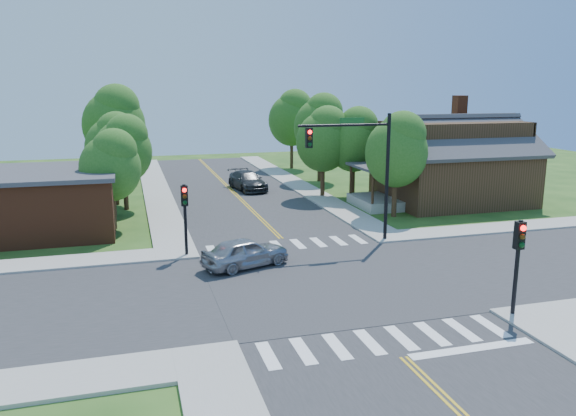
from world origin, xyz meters
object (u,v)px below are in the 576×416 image
object	(u,v)px
signal_mast_ne	(360,157)
signal_pole_se	(519,250)
car_dgrey	(247,181)
house_ne	(452,159)
signal_pole_nw	(185,207)
car_silver	(245,253)

from	to	relation	value
signal_mast_ne	signal_pole_se	size ratio (longest dim) A/B	1.89
signal_pole_se	car_dgrey	bearing A→B (deg)	98.30
house_ne	signal_pole_se	bearing A→B (deg)	-115.58
car_dgrey	signal_mast_ne	bearing A→B (deg)	-89.82
signal_mast_ne	car_dgrey	xyz separation A→B (m)	(-2.54, 17.78, -4.08)
signal_mast_ne	house_ne	size ratio (longest dim) A/B	0.55
signal_mast_ne	house_ne	bearing A→B (deg)	37.68
car_dgrey	signal_pole_nw	bearing A→B (deg)	-119.35
signal_pole_se	car_dgrey	distance (m)	29.36
signal_mast_ne	car_dgrey	world-z (taller)	signal_mast_ne
signal_pole_se	signal_pole_nw	xyz separation A→B (m)	(-11.20, 11.20, 0.00)
signal_pole_se	signal_pole_nw	bearing A→B (deg)	135.00
signal_pole_se	car_dgrey	world-z (taller)	signal_pole_se
signal_pole_se	car_silver	size ratio (longest dim) A/B	0.82
house_ne	car_dgrey	world-z (taller)	house_ne
house_ne	car_silver	bearing A→B (deg)	-148.30
signal_mast_ne	signal_pole_se	world-z (taller)	signal_mast_ne
signal_pole_nw	car_dgrey	world-z (taller)	signal_pole_nw
signal_mast_ne	car_dgrey	size ratio (longest dim) A/B	1.30
house_ne	signal_mast_ne	bearing A→B (deg)	-142.32
signal_pole_nw	car_silver	xyz separation A→B (m)	(2.58, -2.54, -1.93)
signal_pole_se	car_silver	distance (m)	12.37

